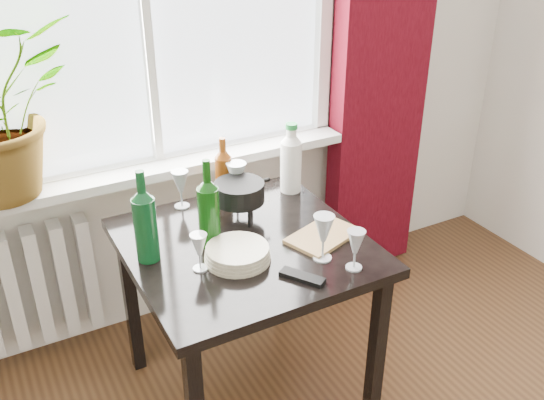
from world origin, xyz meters
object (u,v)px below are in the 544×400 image
table (246,263)px  plate_stack (237,254)px  wineglass_front_left (199,252)px  cleaning_bottle (291,157)px  wineglass_back_center (237,184)px  wine_bottle_right (208,203)px  wineglass_back_left (181,189)px  bottle_amber (223,169)px  wineglass_front_right (323,237)px  wine_bottle_left (144,216)px  wineglass_far_right (355,249)px  cutting_board (323,236)px  tv_remote (302,277)px  fondue_pot (240,200)px

table → plate_stack: bearing=-128.8°
plate_stack → wineglass_front_left: bearing=176.5°
cleaning_bottle → wineglass_back_center: size_ratio=1.62×
wine_bottle_right → cleaning_bottle: wine_bottle_right is taller
wineglass_back_center → wineglass_back_left: size_ratio=1.18×
bottle_amber → wineglass_front_right: size_ratio=1.62×
cleaning_bottle → plate_stack: cleaning_bottle is taller
wine_bottle_left → wineglass_front_left: size_ratio=2.46×
bottle_amber → cleaning_bottle: 0.29m
wineglass_front_right → wineglass_back_left: (-0.30, 0.59, -0.01)m
bottle_amber → wineglass_back_center: 0.08m
bottle_amber → wineglass_far_right: bottle_amber is taller
table → wineglass_front_left: 0.28m
wineglass_front_left → cutting_board: wineglass_front_left is taller
wine_bottle_left → wineglass_front_right: size_ratio=1.97×
tv_remote → plate_stack: bearing=91.3°
wineglass_far_right → wineglass_back_center: size_ratio=0.79×
cleaning_bottle → plate_stack: bearing=-138.7°
wineglass_back_center → cutting_board: 0.43m
wine_bottle_left → wineglass_back_left: bearing=51.8°
bottle_amber → cutting_board: (0.20, -0.44, -0.14)m
cleaning_bottle → wine_bottle_right: bearing=-153.3°
wineglass_front_left → cutting_board: bearing=-2.8°
cleaning_bottle → wineglass_front_right: cleaning_bottle is taller
wine_bottle_left → tv_remote: wine_bottle_left is taller
table → fondue_pot: size_ratio=3.78×
bottle_amber → fondue_pot: bottle_amber is taller
bottle_amber → plate_stack: bearing=-108.6°
wine_bottle_left → wineglass_back_left: (0.24, 0.30, -0.09)m
bottle_amber → cutting_board: bearing=-65.7°
wineglass_back_left → wineglass_far_right: bearing=-62.6°
bottle_amber → wineglass_back_center: size_ratio=1.48×
wineglass_front_right → plate_stack: wineglass_front_right is taller
wine_bottle_right → tv_remote: 0.43m
wine_bottle_right → wineglass_front_left: 0.19m
plate_stack → fondue_pot: 0.31m
wineglass_front_right → wineglass_back_center: 0.51m
tv_remote → wineglass_far_right: bearing=-41.5°
table → wine_bottle_left: size_ratio=2.45×
wineglass_far_right → cutting_board: wineglass_far_right is taller
wineglass_front_right → wineglass_back_left: size_ratio=1.08×
wine_bottle_right → tv_remote: size_ratio=2.19×
plate_stack → wine_bottle_right: bearing=107.0°
wine_bottle_left → wineglass_back_center: size_ratio=1.80×
cutting_board → fondue_pot: bearing=126.0°
fondue_pot → wineglass_far_right: bearing=-69.4°
cleaning_bottle → wineglass_back_center: (-0.26, -0.01, -0.06)m
cleaning_bottle → cutting_board: bearing=-102.5°
wineglass_front_right → cutting_board: (0.08, 0.12, -0.08)m
wine_bottle_left → wineglass_far_right: wine_bottle_left is taller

